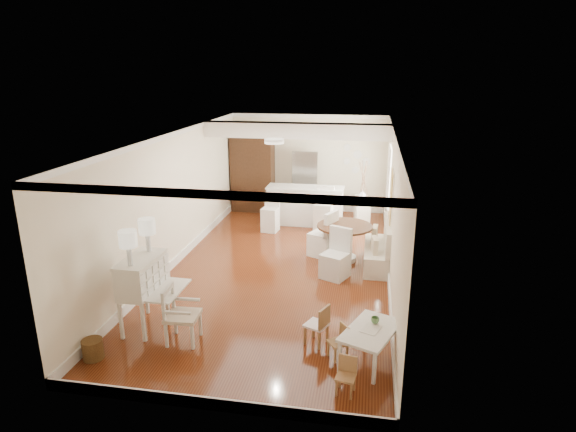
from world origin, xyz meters
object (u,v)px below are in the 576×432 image
(sideboard, at_px, (362,211))
(fridge, at_px, (317,183))
(secretary_bureau, at_px, (144,293))
(kids_chair_c, at_px, (346,376))
(kids_table, at_px, (370,345))
(breakfast_counter, at_px, (305,205))
(slip_chair_far, at_px, (323,233))
(pantry_cabinet, at_px, (253,172))
(wicker_basket, at_px, (93,349))
(kids_chair_b, at_px, (316,324))
(gustavian_armchair, at_px, (183,315))
(kids_chair_a, at_px, (338,342))
(bar_stool_left, at_px, (270,213))
(bar_stool_right, at_px, (324,209))
(slip_chair_near, at_px, (335,254))
(dining_table, at_px, (344,243))

(sideboard, bearing_deg, fridge, 138.89)
(secretary_bureau, distance_m, kids_chair_c, 3.51)
(kids_table, xyz_separation_m, breakfast_counter, (-1.80, 6.20, 0.26))
(kids_chair_c, relative_size, slip_chair_far, 0.48)
(kids_chair_c, xyz_separation_m, pantry_cabinet, (-3.20, 8.06, 0.89))
(wicker_basket, relative_size, kids_table, 0.29)
(kids_chair_b, distance_m, breakfast_counter, 5.94)
(gustavian_armchair, relative_size, kids_chair_b, 1.38)
(kids_chair_a, relative_size, breakfast_counter, 0.25)
(pantry_cabinet, bearing_deg, bar_stool_left, -63.97)
(breakfast_counter, distance_m, pantry_cabinet, 2.11)
(gustavian_armchair, bearing_deg, sideboard, -24.86)
(slip_chair_far, relative_size, bar_stool_right, 0.93)
(breakfast_counter, bearing_deg, kids_chair_a, -77.78)
(kids_chair_c, distance_m, slip_chair_near, 3.65)
(dining_table, xyz_separation_m, bar_stool_right, (-0.66, 2.04, 0.16))
(kids_chair_a, bearing_deg, kids_chair_b, -168.94)
(kids_chair_a, bearing_deg, dining_table, 147.25)
(secretary_bureau, relative_size, breakfast_counter, 0.59)
(fridge, bearing_deg, dining_table, -74.09)
(secretary_bureau, bearing_deg, kids_table, -4.63)
(bar_stool_right, relative_size, pantry_cabinet, 0.49)
(slip_chair_near, distance_m, fridge, 4.52)
(kids_chair_b, height_order, bar_stool_right, bar_stool_right)
(kids_chair_c, xyz_separation_m, dining_table, (-0.30, 4.54, 0.15))
(slip_chair_far, bearing_deg, breakfast_counter, -136.57)
(pantry_cabinet, xyz_separation_m, fridge, (1.90, -0.03, -0.25))
(bar_stool_right, bearing_deg, kids_chair_c, -75.41)
(gustavian_armchair, xyz_separation_m, fridge, (1.22, 7.20, 0.45))
(bar_stool_left, relative_size, fridge, 0.55)
(breakfast_counter, relative_size, sideboard, 2.63)
(slip_chair_far, bearing_deg, dining_table, 90.98)
(secretary_bureau, height_order, sideboard, secretary_bureau)
(wicker_basket, relative_size, dining_table, 0.25)
(kids_chair_a, xyz_separation_m, slip_chair_near, (-0.27, 2.83, 0.24))
(secretary_bureau, relative_size, sideboard, 1.55)
(dining_table, bearing_deg, bar_stool_left, 139.87)
(gustavian_armchair, bearing_deg, slip_chair_far, -26.73)
(gustavian_armchair, height_order, wicker_basket, gustavian_armchair)
(gustavian_armchair, relative_size, bar_stool_left, 0.91)
(secretary_bureau, relative_size, bar_stool_left, 1.22)
(wicker_basket, relative_size, pantry_cabinet, 0.13)
(wicker_basket, height_order, kids_chair_a, kids_chair_a)
(sideboard, bearing_deg, kids_chair_c, -98.44)
(kids_table, distance_m, kids_chair_b, 0.88)
(gustavian_armchair, distance_m, breakfast_counter, 6.23)
(fridge, bearing_deg, wicker_basket, -106.63)
(kids_chair_a, height_order, kids_chair_b, kids_chair_b)
(kids_chair_c, bearing_deg, kids_chair_b, 123.96)
(kids_chair_c, distance_m, breakfast_counter, 7.15)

